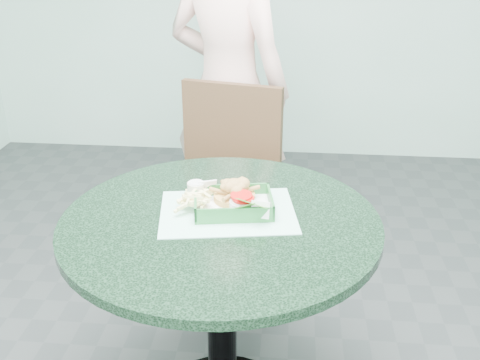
# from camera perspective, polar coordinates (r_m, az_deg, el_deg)

# --- Properties ---
(cafe_table) EXTENTS (0.95, 0.95, 0.75)m
(cafe_table) POSITION_cam_1_polar(r_m,az_deg,el_deg) (1.77, -1.93, -9.30)
(cafe_table) COLOR black
(cafe_table) RESTS_ON floor
(dining_chair) EXTENTS (0.46, 0.46, 0.93)m
(dining_chair) POSITION_cam_1_polar(r_m,az_deg,el_deg) (2.51, -1.09, 0.30)
(dining_chair) COLOR #4B2613
(dining_chair) RESTS_ON floor
(diner_person) EXTENTS (0.82, 0.69, 1.91)m
(diner_person) POSITION_cam_1_polar(r_m,az_deg,el_deg) (2.67, -1.22, 11.43)
(diner_person) COLOR beige
(diner_person) RESTS_ON floor
(placemat) EXTENTS (0.45, 0.36, 0.00)m
(placemat) POSITION_cam_1_polar(r_m,az_deg,el_deg) (1.71, -1.26, -3.83)
(placemat) COLOR #9EDFCB
(placemat) RESTS_ON cafe_table
(food_basket) EXTENTS (0.23, 0.17, 0.05)m
(food_basket) POSITION_cam_1_polar(r_m,az_deg,el_deg) (1.71, -0.69, -3.26)
(food_basket) COLOR #226D2F
(food_basket) RESTS_ON placemat
(crab_sandwich) EXTENTS (0.13, 0.13, 0.07)m
(crab_sandwich) POSITION_cam_1_polar(r_m,az_deg,el_deg) (1.73, -0.35, -1.63)
(crab_sandwich) COLOR #BD8A43
(crab_sandwich) RESTS_ON food_basket
(fries_pile) EXTENTS (0.10, 0.11, 0.04)m
(fries_pile) POSITION_cam_1_polar(r_m,az_deg,el_deg) (1.74, -4.40, -2.05)
(fries_pile) COLOR #FFF09C
(fries_pile) RESTS_ON food_basket
(sauce_ramekin) EXTENTS (0.05, 0.05, 0.03)m
(sauce_ramekin) POSITION_cam_1_polar(r_m,az_deg,el_deg) (1.78, -4.02, -1.00)
(sauce_ramekin) COLOR silver
(sauce_ramekin) RESTS_ON food_basket
(garnish_cup) EXTENTS (0.12, 0.11, 0.05)m
(garnish_cup) POSITION_cam_1_polar(r_m,az_deg,el_deg) (1.67, 0.38, -3.00)
(garnish_cup) COLOR silver
(garnish_cup) RESTS_ON food_basket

